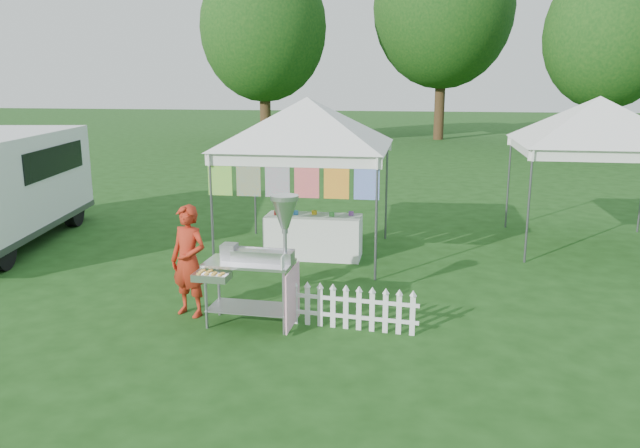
# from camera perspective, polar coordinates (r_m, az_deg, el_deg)

# --- Properties ---
(ground) EXTENTS (120.00, 120.00, 0.00)m
(ground) POSITION_cam_1_polar(r_m,az_deg,el_deg) (8.92, -5.24, -8.78)
(ground) COLOR #193E11
(ground) RESTS_ON ground
(canopy_main) EXTENTS (4.24, 4.24, 3.45)m
(canopy_main) POSITION_cam_1_polar(r_m,az_deg,el_deg) (11.70, -1.20, 11.48)
(canopy_main) COLOR #59595E
(canopy_main) RESTS_ON ground
(canopy_right) EXTENTS (4.24, 4.24, 3.45)m
(canopy_right) POSITION_cam_1_polar(r_m,az_deg,el_deg) (13.44, 24.28, 10.58)
(canopy_right) COLOR #59595E
(canopy_right) RESTS_ON ground
(tree_left) EXTENTS (6.40, 6.40, 9.53)m
(tree_left) POSITION_cam_1_polar(r_m,az_deg,el_deg) (33.11, -5.17, 17.40)
(tree_left) COLOR #392315
(tree_left) RESTS_ON ground
(tree_mid) EXTENTS (7.60, 7.60, 11.52)m
(tree_mid) POSITION_cam_1_polar(r_m,az_deg,el_deg) (36.22, 11.25, 18.91)
(tree_mid) COLOR #392315
(tree_mid) RESTS_ON ground
(tree_right) EXTENTS (5.60, 5.60, 8.42)m
(tree_right) POSITION_cam_1_polar(r_m,az_deg,el_deg) (31.08, 24.91, 15.37)
(tree_right) COLOR #392315
(tree_right) RESTS_ON ground
(donut_cart) EXTENTS (1.34, 0.87, 1.83)m
(donut_cart) POSITION_cam_1_polar(r_m,az_deg,el_deg) (8.40, -5.29, -2.43)
(donut_cart) COLOR gray
(donut_cart) RESTS_ON ground
(vendor) EXTENTS (0.68, 0.56, 1.61)m
(vendor) POSITION_cam_1_polar(r_m,az_deg,el_deg) (9.04, -11.92, -3.33)
(vendor) COLOR #A82714
(vendor) RESTS_ON ground
(picket_fence) EXTENTS (1.79, 0.20, 0.56)m
(picket_fence) POSITION_cam_1_polar(r_m,az_deg,el_deg) (8.50, 2.97, -7.80)
(picket_fence) COLOR white
(picket_fence) RESTS_ON ground
(display_table) EXTENTS (1.80, 0.70, 0.81)m
(display_table) POSITION_cam_1_polar(r_m,az_deg,el_deg) (11.83, -0.61, -1.15)
(display_table) COLOR white
(display_table) RESTS_ON ground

